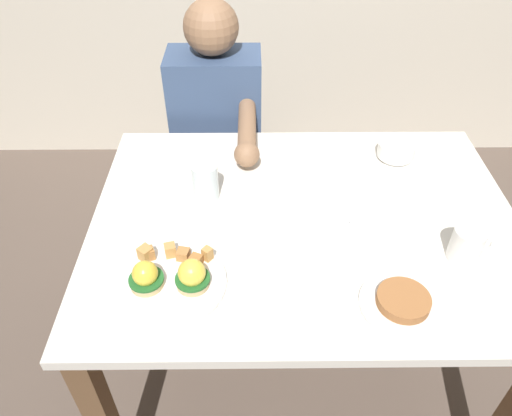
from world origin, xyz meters
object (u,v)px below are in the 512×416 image
object	(u,v)px
eggs_benedict_plate	(171,278)
side_plate	(403,303)
dining_table	(303,245)
coffee_mug	(468,244)
fork	(347,230)
water_glass_near	(206,183)
diner_person	(218,132)
fruit_bowl	(396,150)

from	to	relation	value
eggs_benedict_plate	side_plate	distance (m)	0.55
dining_table	coffee_mug	size ratio (longest dim) A/B	10.76
fork	side_plate	xyz separation A→B (m)	(0.09, -0.26, 0.01)
water_glass_near	diner_person	world-z (taller)	diner_person
coffee_mug	fork	bearing A→B (deg)	159.99
fruit_bowl	water_glass_near	size ratio (longest dim) A/B	1.05
water_glass_near	side_plate	size ratio (longest dim) A/B	0.57
dining_table	diner_person	size ratio (longest dim) A/B	1.05
fork	diner_person	xyz separation A→B (m)	(-0.39, 0.65, -0.09)
diner_person	coffee_mug	bearing A→B (deg)	-48.25
eggs_benedict_plate	diner_person	distance (m)	0.85
coffee_mug	diner_person	world-z (taller)	diner_person
fruit_bowl	eggs_benedict_plate	bearing A→B (deg)	-141.27
eggs_benedict_plate	coffee_mug	bearing A→B (deg)	6.47
water_glass_near	fruit_bowl	bearing A→B (deg)	18.08
coffee_mug	fruit_bowl	bearing A→B (deg)	99.39
coffee_mug	water_glass_near	size ratio (longest dim) A/B	0.98
eggs_benedict_plate	water_glass_near	distance (m)	0.34
eggs_benedict_plate	coffee_mug	xyz separation A→B (m)	(0.74, 0.08, 0.03)
side_plate	water_glass_near	bearing A→B (deg)	139.83
diner_person	dining_table	bearing A→B (deg)	-64.89
coffee_mug	fork	xyz separation A→B (m)	(-0.28, 0.10, -0.05)
dining_table	fork	bearing A→B (deg)	-25.10
water_glass_near	diner_person	size ratio (longest dim) A/B	0.10
fruit_bowl	coffee_mug	distance (m)	0.46
dining_table	eggs_benedict_plate	bearing A→B (deg)	-145.48
coffee_mug	diner_person	bearing A→B (deg)	131.75
eggs_benedict_plate	fruit_bowl	distance (m)	0.85
dining_table	coffee_mug	bearing A→B (deg)	-21.46
dining_table	fruit_bowl	xyz separation A→B (m)	(0.32, 0.29, 0.13)
dining_table	water_glass_near	size ratio (longest dim) A/B	10.55
eggs_benedict_plate	diner_person	bearing A→B (deg)	85.61
coffee_mug	water_glass_near	world-z (taller)	water_glass_near
diner_person	fork	bearing A→B (deg)	-59.07
coffee_mug	fork	distance (m)	0.31
fork	side_plate	distance (m)	0.27
side_plate	dining_table	bearing A→B (deg)	122.66
dining_table	fork	size ratio (longest dim) A/B	9.02
water_glass_near	coffee_mug	bearing A→B (deg)	-20.44
dining_table	fruit_bowl	distance (m)	0.45
fork	fruit_bowl	bearing A→B (deg)	58.84
eggs_benedict_plate	coffee_mug	world-z (taller)	coffee_mug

